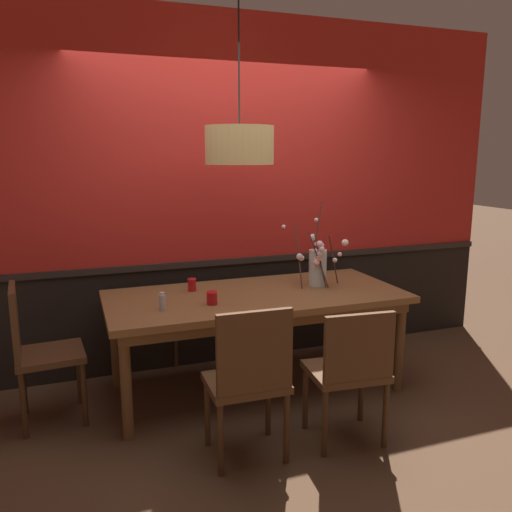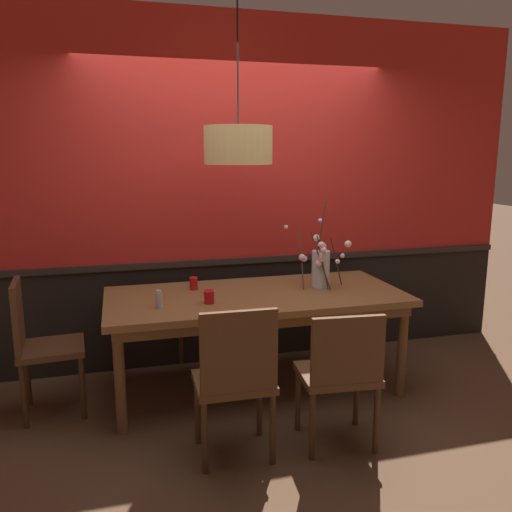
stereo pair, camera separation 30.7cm
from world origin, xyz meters
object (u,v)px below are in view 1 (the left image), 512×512
at_px(chair_head_west_end, 37,347).
at_px(dining_table, 256,304).
at_px(chair_near_side_right, 350,367).
at_px(vase_with_blossoms, 318,266).
at_px(chair_near_side_left, 249,375).
at_px(condiment_bottle, 162,302).
at_px(candle_holder_nearer_edge, 192,285).
at_px(chair_far_side_right, 262,291).
at_px(chair_far_side_left, 187,298).
at_px(candle_holder_nearer_center, 212,298).
at_px(pendant_lamp, 239,145).

bearing_deg(chair_head_west_end, dining_table, -0.23).
height_order(chair_near_side_right, vase_with_blossoms, vase_with_blossoms).
bearing_deg(chair_near_side_left, condiment_bottle, 117.52).
height_order(chair_near_side_right, candle_holder_nearer_edge, chair_near_side_right).
xyz_separation_m(chair_far_side_right, chair_far_side_left, (-0.71, 0.00, -0.01)).
xyz_separation_m(dining_table, condiment_bottle, (-0.73, -0.18, 0.14)).
height_order(chair_far_side_left, candle_holder_nearer_center, chair_far_side_left).
bearing_deg(chair_head_west_end, chair_far_side_right, 24.75).
relative_size(chair_far_side_left, pendant_lamp, 0.76).
distance_m(dining_table, vase_with_blossoms, 0.59).
xyz_separation_m(chair_near_side_right, pendant_lamp, (-0.42, 0.86, 1.33)).
bearing_deg(chair_near_side_left, chair_far_side_left, 89.24).
bearing_deg(chair_near_side_left, candle_holder_nearer_edge, 93.74).
relative_size(chair_head_west_end, candle_holder_nearer_edge, 9.92).
bearing_deg(chair_far_side_right, dining_table, -113.05).
xyz_separation_m(chair_near_side_right, vase_with_blossoms, (0.25, 0.97, 0.41)).
xyz_separation_m(dining_table, chair_near_side_right, (0.28, -0.92, -0.17)).
height_order(chair_head_west_end, condiment_bottle, chair_head_west_end).
distance_m(chair_near_side_right, candle_holder_nearer_edge, 1.39).
xyz_separation_m(dining_table, chair_far_side_right, (0.38, 0.88, -0.16)).
xyz_separation_m(vase_with_blossoms, candle_holder_nearer_center, (-0.91, -0.22, -0.11)).
bearing_deg(chair_far_side_right, pendant_lamp, -118.77).
distance_m(chair_near_side_right, condiment_bottle, 1.29).
distance_m(chair_far_side_left, candle_holder_nearer_edge, 0.72).
height_order(candle_holder_nearer_center, candle_holder_nearer_edge, candle_holder_nearer_edge).
bearing_deg(candle_holder_nearer_center, chair_head_west_end, 171.57).
bearing_deg(chair_head_west_end, candle_holder_nearer_edge, 11.75).
bearing_deg(chair_head_west_end, chair_near_side_right, -27.10).
xyz_separation_m(chair_near_side_left, candle_holder_nearer_center, (-0.02, 0.72, 0.27)).
xyz_separation_m(chair_near_side_right, chair_far_side_left, (-0.61, 1.80, 0.01)).
bearing_deg(candle_holder_nearer_center, vase_with_blossoms, 13.27).
bearing_deg(dining_table, chair_far_side_right, 66.95).
distance_m(chair_head_west_end, chair_far_side_left, 1.48).
height_order(dining_table, chair_head_west_end, chair_head_west_end).
bearing_deg(candle_holder_nearer_edge, vase_with_blossoms, -10.65).
relative_size(dining_table, candle_holder_nearer_edge, 22.78).
bearing_deg(candle_holder_nearer_edge, chair_far_side_right, 38.79).
bearing_deg(candle_holder_nearer_edge, chair_head_west_end, -168.25).
xyz_separation_m(chair_near_side_right, condiment_bottle, (-1.01, 0.74, 0.31)).
distance_m(chair_far_side_right, candle_holder_nearer_center, 1.32).
distance_m(chair_far_side_right, chair_far_side_left, 0.71).
distance_m(condiment_bottle, pendant_lamp, 1.18).
relative_size(chair_head_west_end, chair_far_side_left, 1.07).
bearing_deg(chair_head_west_end, condiment_bottle, -12.87).
bearing_deg(pendant_lamp, vase_with_blossoms, 9.52).
distance_m(dining_table, chair_near_side_right, 0.97).
distance_m(chair_head_west_end, candle_holder_nearer_edge, 1.15).
xyz_separation_m(chair_near_side_right, candle_holder_nearer_center, (-0.66, 0.75, 0.30)).
height_order(candle_holder_nearer_center, condiment_bottle, condiment_bottle).
height_order(vase_with_blossoms, candle_holder_nearer_edge, vase_with_blossoms).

